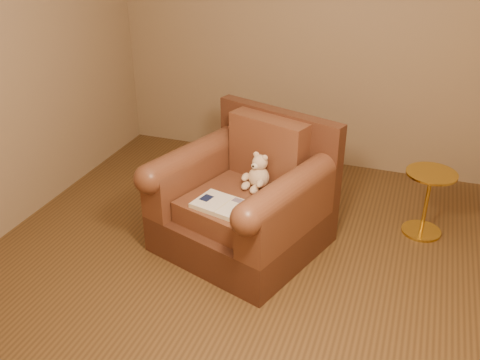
% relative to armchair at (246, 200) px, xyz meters
% --- Properties ---
extents(floor, '(4.00, 4.00, 0.00)m').
position_rel_armchair_xyz_m(floor, '(0.19, -0.39, -0.37)').
color(floor, brown).
rests_on(floor, ground).
extents(room, '(4.02, 4.02, 2.71)m').
position_rel_armchair_xyz_m(room, '(0.19, -0.39, 1.35)').
color(room, '#907759').
rests_on(room, ground).
extents(armchair, '(1.32, 1.29, 0.95)m').
position_rel_armchair_xyz_m(armchair, '(0.00, 0.00, 0.00)').
color(armchair, '#492618').
rests_on(armchair, floor).
extents(teddy_bear, '(0.20, 0.23, 0.27)m').
position_rel_armchair_xyz_m(teddy_bear, '(0.06, 0.07, 0.19)').
color(teddy_bear, beige).
rests_on(teddy_bear, armchair).
extents(guidebook, '(0.48, 0.35, 0.03)m').
position_rel_armchair_xyz_m(guidebook, '(-0.05, -0.30, 0.10)').
color(guidebook, beige).
rests_on(guidebook, armchair).
extents(side_table, '(0.38, 0.38, 0.53)m').
position_rel_armchair_xyz_m(side_table, '(1.26, 0.59, -0.08)').
color(side_table, gold).
rests_on(side_table, floor).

